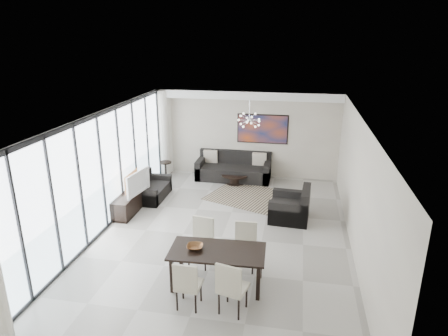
% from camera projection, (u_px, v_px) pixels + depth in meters
% --- Properties ---
extents(room_shell, '(6.00, 9.00, 2.90)m').
position_uv_depth(room_shell, '(242.00, 182.00, 9.02)').
color(room_shell, '#A8A39B').
rests_on(room_shell, ground).
extents(window_wall, '(0.37, 8.95, 2.90)m').
position_uv_depth(window_wall, '(105.00, 172.00, 9.60)').
color(window_wall, white).
rests_on(window_wall, floor).
extents(soffit, '(5.98, 0.40, 0.26)m').
position_uv_depth(soffit, '(247.00, 95.00, 12.68)').
color(soffit, white).
rests_on(soffit, room_shell).
extents(painting, '(1.68, 0.04, 0.98)m').
position_uv_depth(painting, '(263.00, 129.00, 13.11)').
color(painting, '#AB4117').
rests_on(painting, room_shell).
extents(chandelier, '(0.66, 0.66, 0.71)m').
position_uv_depth(chandelier, '(249.00, 120.00, 11.09)').
color(chandelier, silver).
rests_on(chandelier, room_shell).
extents(rug, '(2.91, 2.58, 0.01)m').
position_uv_depth(rug, '(252.00, 197.00, 11.92)').
color(rug, black).
rests_on(rug, floor).
extents(coffee_table, '(0.88, 0.88, 0.31)m').
position_uv_depth(coffee_table, '(235.00, 178.00, 12.95)').
color(coffee_table, black).
rests_on(coffee_table, floor).
extents(bowl_coffee, '(0.25, 0.25, 0.07)m').
position_uv_depth(bowl_coffee, '(237.00, 173.00, 12.89)').
color(bowl_coffee, brown).
rests_on(bowl_coffee, coffee_table).
extents(sofa_main, '(2.44, 1.00, 0.89)m').
position_uv_depth(sofa_main, '(234.00, 170.00, 13.33)').
color(sofa_main, black).
rests_on(sofa_main, floor).
extents(loveseat, '(0.80, 1.42, 0.71)m').
position_uv_depth(loveseat, '(150.00, 190.00, 11.80)').
color(loveseat, black).
rests_on(loveseat, floor).
extents(armchair, '(1.06, 1.11, 0.88)m').
position_uv_depth(armchair, '(291.00, 208.00, 10.42)').
color(armchair, black).
rests_on(armchair, floor).
extents(side_table, '(0.41, 0.41, 0.56)m').
position_uv_depth(side_table, '(166.00, 167.00, 13.38)').
color(side_table, black).
rests_on(side_table, floor).
extents(tv_console, '(0.47, 1.67, 0.52)m').
position_uv_depth(tv_console, '(131.00, 201.00, 10.96)').
color(tv_console, black).
rests_on(tv_console, floor).
extents(television, '(0.32, 1.08, 0.62)m').
position_uv_depth(television, '(135.00, 182.00, 10.76)').
color(television, gray).
rests_on(television, tv_console).
extents(dining_table, '(1.85, 0.99, 0.76)m').
position_uv_depth(dining_table, '(217.00, 254.00, 7.57)').
color(dining_table, black).
rests_on(dining_table, floor).
extents(dining_chair_sw, '(0.45, 0.45, 0.95)m').
position_uv_depth(dining_chair_sw, '(187.00, 283.00, 6.93)').
color(dining_chair_sw, '#BCB39C').
rests_on(dining_chair_sw, floor).
extents(dining_chair_se, '(0.57, 0.57, 1.02)m').
position_uv_depth(dining_chair_se, '(231.00, 285.00, 6.78)').
color(dining_chair_se, '#BCB39C').
rests_on(dining_chair_se, floor).
extents(dining_chair_nw, '(0.53, 0.53, 1.02)m').
position_uv_depth(dining_chair_nw, '(202.00, 238.00, 8.35)').
color(dining_chair_nw, '#BCB39C').
rests_on(dining_chair_nw, floor).
extents(dining_chair_ne, '(0.47, 0.47, 0.98)m').
position_uv_depth(dining_chair_ne, '(245.00, 242.00, 8.22)').
color(dining_chair_ne, '#BCB39C').
rests_on(dining_chair_ne, floor).
extents(bowl_dining, '(0.35, 0.35, 0.08)m').
position_uv_depth(bowl_dining, '(195.00, 247.00, 7.59)').
color(bowl_dining, brown).
rests_on(bowl_dining, dining_table).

